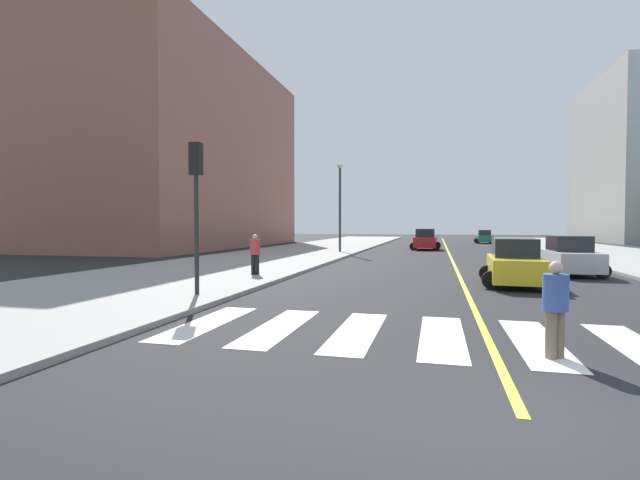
% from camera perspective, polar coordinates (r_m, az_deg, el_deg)
% --- Properties ---
extents(ground_plane, '(220.00, 220.00, 0.00)m').
position_cam_1_polar(ground_plane, '(6.39, 23.99, -19.68)').
color(ground_plane, black).
extents(sidewalk_kerb_west, '(10.00, 120.00, 0.15)m').
position_cam_1_polar(sidewalk_kerb_west, '(28.25, -9.13, -2.73)').
color(sidewalk_kerb_west, gray).
rests_on(sidewalk_kerb_west, ground).
extents(crosswalk_paint, '(13.50, 4.00, 0.01)m').
position_cam_1_polar(crosswalk_paint, '(10.18, 20.08, -11.44)').
color(crosswalk_paint, silver).
rests_on(crosswalk_paint, ground).
extents(lane_divider_paint, '(0.16, 80.00, 0.01)m').
position_cam_1_polar(lane_divider_paint, '(45.93, 15.48, -1.10)').
color(lane_divider_paint, yellow).
rests_on(lane_divider_paint, ground).
extents(low_rise_brick_west, '(16.00, 32.00, 20.08)m').
position_cam_1_polar(low_rise_brick_west, '(52.89, -16.99, 10.17)').
color(low_rise_brick_west, '#8C5549').
rests_on(low_rise_brick_west, ground).
extents(car_yellow_nearest, '(2.65, 4.13, 1.81)m').
position_cam_1_polar(car_yellow_nearest, '(19.22, 23.00, -2.70)').
color(car_yellow_nearest, gold).
rests_on(car_yellow_nearest, ground).
extents(car_silver_second, '(2.60, 4.11, 1.82)m').
position_cam_1_polar(car_silver_second, '(24.45, 28.57, -1.82)').
color(car_silver_second, '#B7B7BC').
rests_on(car_silver_second, ground).
extents(car_green_third, '(2.38, 3.80, 1.70)m').
position_cam_1_polar(car_green_third, '(62.00, 19.69, 0.34)').
color(car_green_third, '#236B42').
rests_on(car_green_third, ground).
extents(car_red_fourth, '(2.84, 4.46, 1.97)m').
position_cam_1_polar(car_red_fourth, '(44.40, 12.95, 0.01)').
color(car_red_fourth, red).
rests_on(car_red_fourth, ground).
extents(traffic_light_far_corner, '(0.36, 0.41, 4.75)m').
position_cam_1_polar(traffic_light_far_corner, '(14.98, -15.08, 6.25)').
color(traffic_light_far_corner, black).
rests_on(traffic_light_far_corner, sidewalk_kerb_west).
extents(pedestrian_crossing, '(0.42, 0.42, 1.71)m').
position_cam_1_polar(pedestrian_crossing, '(9.06, 27.16, -7.17)').
color(pedestrian_crossing, brown).
rests_on(pedestrian_crossing, ground).
extents(pedestrian_walking_west, '(0.44, 0.44, 1.77)m').
position_cam_1_polar(pedestrian_walking_west, '(20.39, -8.05, -1.53)').
color(pedestrian_walking_west, black).
rests_on(pedestrian_walking_west, sidewalk_kerb_west).
extents(fire_hydrant, '(0.26, 0.26, 0.89)m').
position_cam_1_polar(fire_hydrant, '(36.21, 28.84, -1.13)').
color(fire_hydrant, red).
rests_on(fire_hydrant, sidewalk_kerb_east).
extents(street_lamp, '(0.44, 0.44, 7.23)m').
position_cam_1_polar(street_lamp, '(37.70, 2.49, 5.06)').
color(street_lamp, '#38383D').
rests_on(street_lamp, sidewalk_kerb_west).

